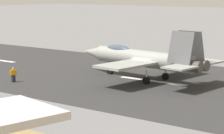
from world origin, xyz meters
TOP-DOWN VIEW (x-y plane):
  - ground_plane at (0.00, 0.00)m, footprint 400.00×400.00m
  - runway_strip at (-0.02, 0.00)m, footprint 240.00×26.00m
  - fighter_jet at (0.37, 0.02)m, footprint 17.17×13.84m
  - crew_person at (10.56, 9.08)m, footprint 0.47×0.60m
  - marker_cone_mid at (8.84, -12.23)m, footprint 0.44×0.44m

SIDE VIEW (x-z plane):
  - ground_plane at x=0.00m, z-range 0.00..0.00m
  - runway_strip at x=-0.02m, z-range 0.00..0.02m
  - marker_cone_mid at x=8.84m, z-range 0.00..0.55m
  - crew_person at x=10.56m, z-range 0.00..1.56m
  - fighter_jet at x=0.37m, z-range -0.42..5.13m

